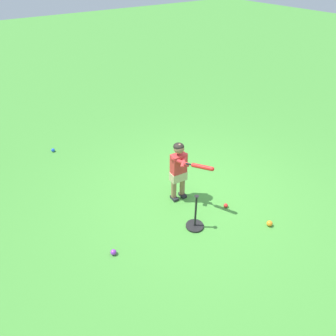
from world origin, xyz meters
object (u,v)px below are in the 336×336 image
batting_tee (195,222)px  play_ball_far_left (270,223)px  child_batter (180,167)px  play_ball_midfield (113,252)px  play_ball_by_bucket (53,150)px  play_ball_near_batter (226,206)px

batting_tee → play_ball_far_left: bearing=-34.1°
child_batter → play_ball_far_left: 1.66m
play_ball_midfield → child_batter: bearing=17.0°
play_ball_by_bucket → play_ball_far_left: play_ball_far_left is taller
play_ball_far_left → play_ball_midfield: (-2.26, 0.89, -0.00)m
play_ball_by_bucket → play_ball_midfield: size_ratio=0.89×
play_ball_near_batter → child_batter: bearing=127.5°
play_ball_midfield → play_ball_near_batter: (2.00, -0.18, -0.01)m
play_ball_by_bucket → child_batter: bearing=-65.2°
child_batter → play_ball_by_bucket: 3.13m
play_ball_far_left → child_batter: bearing=119.0°
play_ball_midfield → play_ball_near_batter: 2.01m
child_batter → batting_tee: (-0.22, -0.70, -0.55)m
child_batter → play_ball_midfield: 1.69m
child_batter → play_ball_far_left: size_ratio=11.50×
play_ball_by_bucket → play_ball_midfield: play_ball_midfield is taller
child_batter → play_ball_by_bucket: bearing=114.8°
play_ball_by_bucket → play_ball_far_left: size_ratio=0.81×
play_ball_by_bucket → batting_tee: 3.65m
play_ball_near_batter → batting_tee: (-0.71, -0.05, 0.07)m
child_batter → play_ball_by_bucket: (-1.29, 2.79, -0.61)m
play_ball_midfield → play_ball_by_bucket: bearing=86.2°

